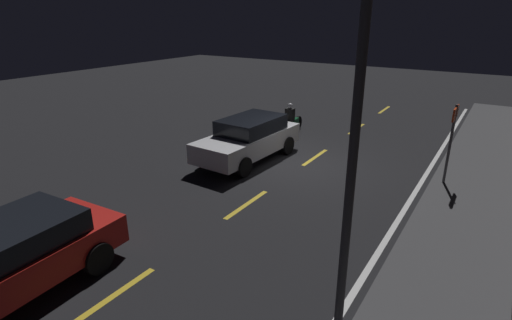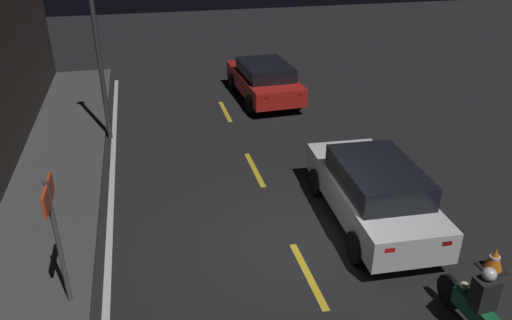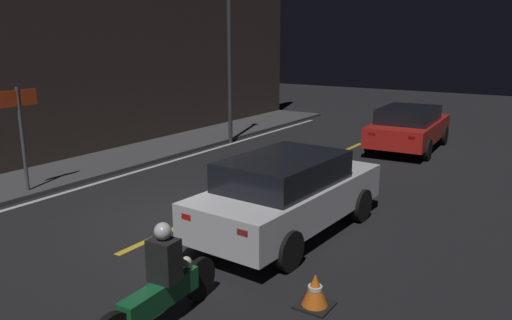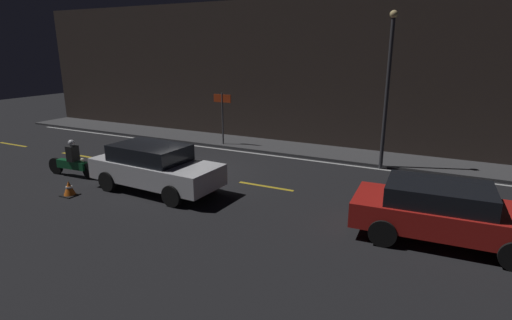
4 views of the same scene
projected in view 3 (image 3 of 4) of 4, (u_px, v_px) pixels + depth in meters
The scene contains 12 objects.
ground_plane at pixel (193, 220), 10.03m from camera, with size 56.00×56.00×0.00m, color black.
raised_curb at pixel (39, 179), 12.74m from camera, with size 28.00×2.26×0.10m.
lane_dash_c at pixel (158, 236), 9.22m from camera, with size 2.00×0.14×0.01m.
lane_dash_d at pixel (281, 180), 12.88m from camera, with size 2.00×0.14×0.01m.
lane_dash_e at pixel (350, 148), 16.54m from camera, with size 2.00×0.14×0.01m.
lane_solid_kerb at pixel (74, 190), 12.02m from camera, with size 25.20×0.14×0.01m.
sedan_white at pixel (288, 192), 9.17m from camera, with size 4.43×2.01×1.50m.
taxi_red at pixel (409, 127), 16.26m from camera, with size 4.35×2.09×1.40m.
motorcycle at pixel (160, 287), 6.17m from camera, with size 2.27×0.37×1.38m.
traffic_cone_near at pixel (315, 291), 6.74m from camera, with size 0.47×0.47×0.48m.
shop_sign at pixel (20, 119), 11.27m from camera, with size 0.90×0.08×2.40m.
street_lamp at pixel (229, 48), 16.65m from camera, with size 0.28×0.28×5.76m.
Camera 3 is at (-7.23, -6.23, 3.55)m, focal length 35.00 mm.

